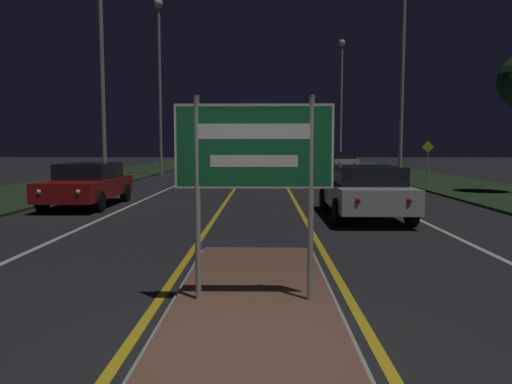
{
  "coord_description": "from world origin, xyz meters",
  "views": [
    {
      "loc": [
        0.12,
        -4.32,
        1.94
      ],
      "look_at": [
        0.0,
        3.02,
        1.26
      ],
      "focal_mm": 35.0,
      "sensor_mm": 36.0,
      "label": 1
    }
  ],
  "objects_px": {
    "streetlight_left_near": "(102,50)",
    "car_receding_2": "(343,161)",
    "car_approaching_1": "(214,166)",
    "car_approaching_2": "(232,160)",
    "streetlight_right_near": "(404,33)",
    "car_receding_0": "(364,190)",
    "streetlight_left_far": "(159,63)",
    "highway_sign": "(254,157)",
    "car_receding_1": "(310,168)",
    "car_approaching_0": "(88,184)",
    "streetlight_right_far": "(341,89)",
    "warning_sign": "(428,157)"
  },
  "relations": [
    {
      "from": "highway_sign",
      "to": "streetlight_left_near",
      "type": "height_order",
      "value": "streetlight_left_near"
    },
    {
      "from": "streetlight_left_near",
      "to": "car_receding_2",
      "type": "bearing_deg",
      "value": 51.38
    },
    {
      "from": "highway_sign",
      "to": "car_approaching_1",
      "type": "distance_m",
      "value": 23.27
    },
    {
      "from": "streetlight_right_far",
      "to": "car_approaching_1",
      "type": "height_order",
      "value": "streetlight_right_far"
    },
    {
      "from": "streetlight_left_near",
      "to": "car_approaching_1",
      "type": "relative_size",
      "value": 2.19
    },
    {
      "from": "car_approaching_2",
      "to": "car_approaching_1",
      "type": "bearing_deg",
      "value": -90.32
    },
    {
      "from": "car_receding_1",
      "to": "streetlight_left_far",
      "type": "bearing_deg",
      "value": 143.95
    },
    {
      "from": "streetlight_left_near",
      "to": "car_approaching_2",
      "type": "distance_m",
      "value": 23.26
    },
    {
      "from": "car_receding_2",
      "to": "warning_sign",
      "type": "bearing_deg",
      "value": -77.27
    },
    {
      "from": "car_receding_2",
      "to": "car_receding_1",
      "type": "bearing_deg",
      "value": -106.67
    },
    {
      "from": "car_receding_1",
      "to": "car_receding_2",
      "type": "height_order",
      "value": "car_receding_1"
    },
    {
      "from": "streetlight_right_far",
      "to": "streetlight_left_far",
      "type": "bearing_deg",
      "value": -148.1
    },
    {
      "from": "car_receding_2",
      "to": "car_approaching_0",
      "type": "distance_m",
      "value": 23.69
    },
    {
      "from": "car_receding_2",
      "to": "car_approaching_0",
      "type": "bearing_deg",
      "value": -118.89
    },
    {
      "from": "car_receding_2",
      "to": "car_approaching_1",
      "type": "xyz_separation_m",
      "value": [
        -8.66,
        -7.72,
        -0.02
      ]
    },
    {
      "from": "streetlight_right_far",
      "to": "car_receding_0",
      "type": "relative_size",
      "value": 2.23
    },
    {
      "from": "streetlight_right_near",
      "to": "car_receding_2",
      "type": "xyz_separation_m",
      "value": [
        -0.68,
        12.9,
        -6.35
      ]
    },
    {
      "from": "car_receding_0",
      "to": "highway_sign",
      "type": "bearing_deg",
      "value": -110.48
    },
    {
      "from": "streetlight_left_far",
      "to": "car_approaching_2",
      "type": "height_order",
      "value": "streetlight_left_far"
    },
    {
      "from": "car_approaching_1",
      "to": "car_approaching_2",
      "type": "distance_m",
      "value": 14.41
    },
    {
      "from": "streetlight_right_near",
      "to": "car_approaching_2",
      "type": "height_order",
      "value": "streetlight_right_near"
    },
    {
      "from": "highway_sign",
      "to": "streetlight_left_near",
      "type": "relative_size",
      "value": 0.27
    },
    {
      "from": "car_receding_0",
      "to": "car_receding_1",
      "type": "bearing_deg",
      "value": 91.59
    },
    {
      "from": "streetlight_right_near",
      "to": "car_receding_0",
      "type": "xyz_separation_m",
      "value": [
        -3.77,
        -10.38,
        -6.4
      ]
    },
    {
      "from": "car_receding_2",
      "to": "car_approaching_2",
      "type": "relative_size",
      "value": 1.0
    },
    {
      "from": "highway_sign",
      "to": "streetlight_left_far",
      "type": "relative_size",
      "value": 0.22
    },
    {
      "from": "streetlight_right_far",
      "to": "car_receding_2",
      "type": "bearing_deg",
      "value": -95.39
    },
    {
      "from": "car_receding_1",
      "to": "car_receding_2",
      "type": "relative_size",
      "value": 1.16
    },
    {
      "from": "streetlight_left_far",
      "to": "car_receding_1",
      "type": "bearing_deg",
      "value": -36.05
    },
    {
      "from": "car_receding_2",
      "to": "streetlight_right_far",
      "type": "bearing_deg",
      "value": 84.61
    },
    {
      "from": "car_approaching_0",
      "to": "car_approaching_2",
      "type": "relative_size",
      "value": 1.1
    },
    {
      "from": "streetlight_left_far",
      "to": "car_receding_0",
      "type": "height_order",
      "value": "streetlight_left_far"
    },
    {
      "from": "streetlight_right_far",
      "to": "car_receding_1",
      "type": "distance_m",
      "value": 15.8
    },
    {
      "from": "streetlight_left_far",
      "to": "warning_sign",
      "type": "bearing_deg",
      "value": -22.91
    },
    {
      "from": "streetlight_left_near",
      "to": "car_approaching_2",
      "type": "height_order",
      "value": "streetlight_left_near"
    },
    {
      "from": "streetlight_left_near",
      "to": "car_receding_1",
      "type": "distance_m",
      "value": 11.24
    },
    {
      "from": "streetlight_left_near",
      "to": "streetlight_right_far",
      "type": "bearing_deg",
      "value": 55.48
    },
    {
      "from": "streetlight_right_near",
      "to": "car_receding_2",
      "type": "bearing_deg",
      "value": 93.03
    },
    {
      "from": "highway_sign",
      "to": "car_receding_2",
      "type": "bearing_deg",
      "value": 79.17
    },
    {
      "from": "streetlight_left_near",
      "to": "streetlight_right_far",
      "type": "height_order",
      "value": "streetlight_right_far"
    },
    {
      "from": "car_receding_1",
      "to": "car_approaching_2",
      "type": "xyz_separation_m",
      "value": [
        -5.17,
        18.09,
        -0.09
      ]
    },
    {
      "from": "highway_sign",
      "to": "car_approaching_0",
      "type": "bearing_deg",
      "value": 118.89
    },
    {
      "from": "car_receding_0",
      "to": "car_approaching_2",
      "type": "relative_size",
      "value": 1.1
    },
    {
      "from": "streetlight_right_near",
      "to": "streetlight_right_far",
      "type": "bearing_deg",
      "value": 91.47
    },
    {
      "from": "highway_sign",
      "to": "car_receding_1",
      "type": "height_order",
      "value": "highway_sign"
    },
    {
      "from": "car_receding_0",
      "to": "car_receding_2",
      "type": "xyz_separation_m",
      "value": [
        3.08,
        23.28,
        0.05
      ]
    },
    {
      "from": "car_approaching_1",
      "to": "streetlight_right_near",
      "type": "bearing_deg",
      "value": -29.01
    },
    {
      "from": "car_receding_2",
      "to": "car_approaching_1",
      "type": "relative_size",
      "value": 0.98
    },
    {
      "from": "streetlight_left_far",
      "to": "streetlight_right_far",
      "type": "distance_m",
      "value": 14.86
    },
    {
      "from": "streetlight_left_far",
      "to": "car_receding_0",
      "type": "distance_m",
      "value": 21.52
    }
  ]
}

